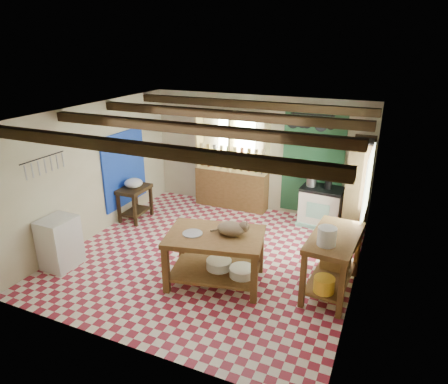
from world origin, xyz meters
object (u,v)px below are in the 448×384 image
at_px(stove, 321,206).
at_px(right_counter, 332,263).
at_px(work_table, 215,258).
at_px(prep_table, 135,203).
at_px(white_cabinet, 60,243).
at_px(cat, 231,229).

relative_size(stove, right_counter, 0.64).
bearing_deg(work_table, prep_table, 137.44).
bearing_deg(prep_table, right_counter, -14.00).
relative_size(stove, white_cabinet, 0.96).
distance_m(prep_table, right_counter, 4.50).
bearing_deg(white_cabinet, work_table, 14.48).
distance_m(prep_table, white_cabinet, 2.15).
bearing_deg(right_counter, work_table, -160.32).
relative_size(white_cabinet, cat, 1.96).
xyz_separation_m(stove, cat, (-0.91, -2.74, 0.54)).
xyz_separation_m(right_counter, cat, (-1.52, -0.40, 0.47)).
bearing_deg(cat, white_cabinet, 171.73).
distance_m(work_table, white_cabinet, 2.72).
xyz_separation_m(prep_table, cat, (2.86, -1.41, 0.59)).
distance_m(work_table, cat, 0.59).
xyz_separation_m(prep_table, white_cabinet, (-0.02, -2.15, 0.08)).
bearing_deg(right_counter, prep_table, 170.67).
height_order(work_table, stove, work_table).
bearing_deg(cat, right_counter, -7.88).
distance_m(prep_table, cat, 3.24).
xyz_separation_m(work_table, stove, (1.14, 2.85, -0.01)).
relative_size(work_table, prep_table, 2.04).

